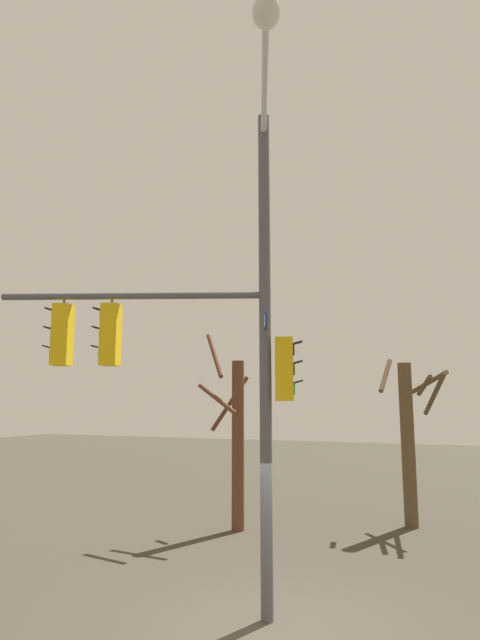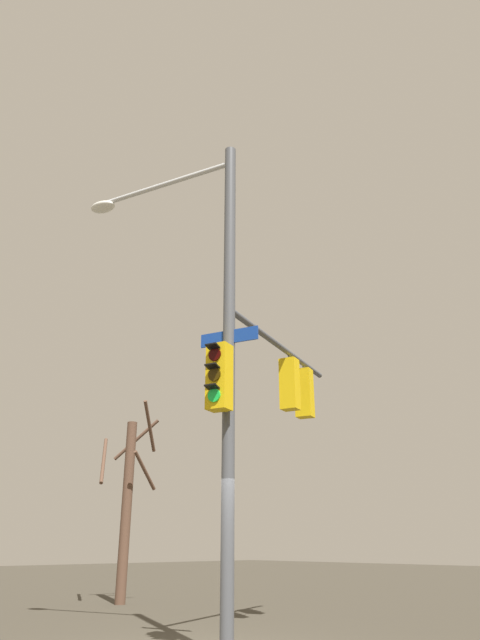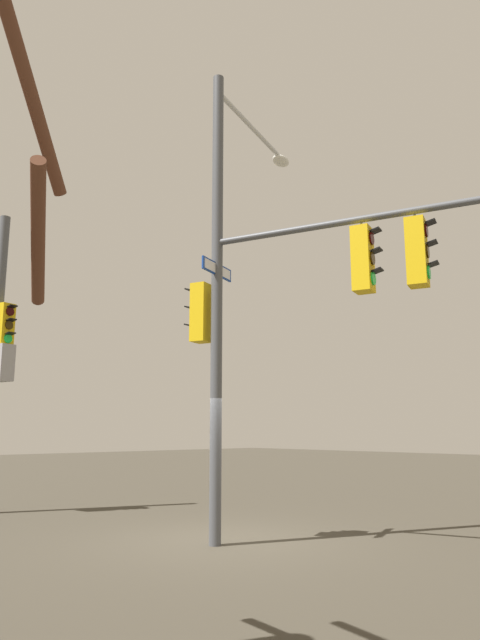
% 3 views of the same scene
% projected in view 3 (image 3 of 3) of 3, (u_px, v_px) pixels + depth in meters
% --- Properties ---
extents(ground_plane, '(80.00, 80.00, 0.00)m').
position_uv_depth(ground_plane, '(221.00, 541.00, 10.36)').
color(ground_plane, '#3C372C').
extents(main_signal_pole_assembly, '(3.84, 5.84, 8.84)m').
position_uv_depth(main_signal_pole_assembly, '(271.00, 267.00, 10.59)').
color(main_signal_pole_assembly, '#4C4F54').
rests_on(main_signal_pole_assembly, ground).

